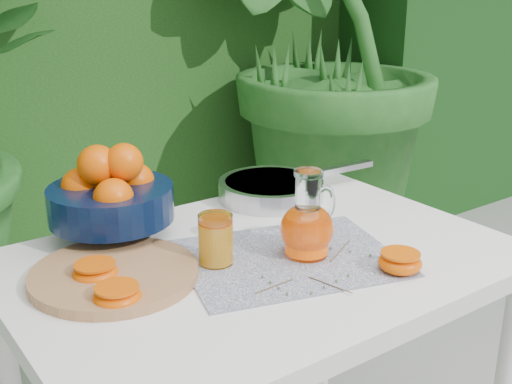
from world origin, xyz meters
TOP-DOWN VIEW (x-y plane):
  - potted_plant_right at (1.09, 1.22)m, footprint 2.81×2.81m
  - white_table at (-0.02, 0.04)m, footprint 1.00×0.70m
  - placemat at (0.01, -0.00)m, footprint 0.49×0.43m
  - cutting_board at (-0.31, 0.12)m, footprint 0.33×0.33m
  - fruit_bowl at (-0.23, 0.31)m, footprint 0.33×0.33m
  - juice_pitcher at (0.05, -0.01)m, footprint 0.16×0.13m
  - juice_tumbler at (-0.12, 0.06)m, footprint 0.08×0.08m
  - saute_pan at (0.20, 0.30)m, footprint 0.47×0.28m
  - orange_halves at (-0.18, -0.01)m, footprint 0.60×0.40m
  - thyme_sprigs at (0.01, -0.09)m, footprint 0.30×0.20m

SIDE VIEW (x-z plane):
  - white_table at x=-0.02m, z-range 0.29..1.04m
  - placemat at x=0.01m, z-range 0.75..0.75m
  - thyme_sprigs at x=0.01m, z-range 0.75..0.76m
  - cutting_board at x=-0.31m, z-range 0.75..0.77m
  - orange_halves at x=-0.18m, z-range 0.75..0.79m
  - saute_pan at x=0.20m, z-range 0.75..0.80m
  - juice_tumbler at x=-0.12m, z-range 0.75..0.85m
  - juice_pitcher at x=0.05m, z-range 0.73..0.90m
  - fruit_bowl at x=-0.23m, z-range 0.74..0.95m
  - potted_plant_right at x=1.09m, z-range 0.00..1.99m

